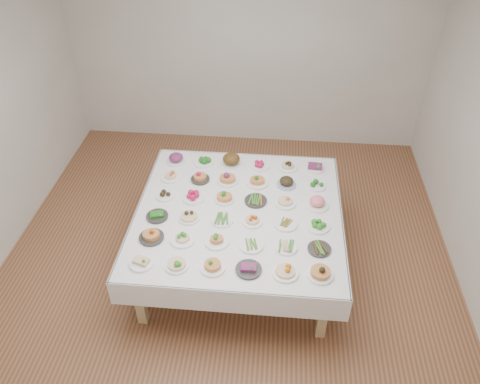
# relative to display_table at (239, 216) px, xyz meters

# --- Properties ---
(room_envelope) EXTENTS (5.02, 5.02, 2.81)m
(room_envelope) POSITION_rel_display_table_xyz_m (-0.12, 0.10, 1.15)
(room_envelope) COLOR #935D3D
(room_envelope) RESTS_ON ground
(display_table) EXTENTS (2.10, 2.10, 0.75)m
(display_table) POSITION_rel_display_table_xyz_m (0.00, 0.00, 0.00)
(display_table) COLOR white
(display_table) RESTS_ON ground
(dish_0) EXTENTS (0.22, 0.22, 0.09)m
(dish_0) POSITION_rel_display_table_xyz_m (-0.80, -0.80, 0.10)
(dish_0) COLOR white
(dish_0) RESTS_ON display_table
(dish_1) EXTENTS (0.21, 0.21, 0.12)m
(dish_1) POSITION_rel_display_table_xyz_m (-0.48, -0.80, 0.13)
(dish_1) COLOR white
(dish_1) RESTS_ON display_table
(dish_2) EXTENTS (0.22, 0.22, 0.12)m
(dish_2) POSITION_rel_display_table_xyz_m (-0.16, -0.80, 0.12)
(dish_2) COLOR white
(dish_2) RESTS_ON display_table
(dish_3) EXTENTS (0.23, 0.23, 0.09)m
(dish_3) POSITION_rel_display_table_xyz_m (0.16, -0.79, 0.10)
(dish_3) COLOR #2E2B29
(dish_3) RESTS_ON display_table
(dish_4) EXTENTS (0.23, 0.23, 0.14)m
(dish_4) POSITION_rel_display_table_xyz_m (0.49, -0.80, 0.13)
(dish_4) COLOR white
(dish_4) RESTS_ON display_table
(dish_5) EXTENTS (0.23, 0.23, 0.13)m
(dish_5) POSITION_rel_display_table_xyz_m (0.79, -0.79, 0.13)
(dish_5) COLOR white
(dish_5) RESTS_ON display_table
(dish_6) EXTENTS (0.24, 0.24, 0.13)m
(dish_6) POSITION_rel_display_table_xyz_m (-0.79, -0.47, 0.13)
(dish_6) COLOR #2E2B29
(dish_6) RESTS_ON display_table
(dish_7) EXTENTS (0.23, 0.23, 0.11)m
(dish_7) POSITION_rel_display_table_xyz_m (-0.49, -0.47, 0.12)
(dish_7) COLOR white
(dish_7) RESTS_ON display_table
(dish_8) EXTENTS (0.22, 0.22, 0.12)m
(dish_8) POSITION_rel_display_table_xyz_m (-0.16, -0.47, 0.12)
(dish_8) COLOR white
(dish_8) RESTS_ON display_table
(dish_9) EXTENTS (0.23, 0.23, 0.05)m
(dish_9) POSITION_rel_display_table_xyz_m (0.16, -0.49, 0.09)
(dish_9) COLOR white
(dish_9) RESTS_ON display_table
(dish_10) EXTENTS (0.21, 0.21, 0.05)m
(dish_10) POSITION_rel_display_table_xyz_m (0.49, -0.48, 0.09)
(dish_10) COLOR white
(dish_10) RESTS_ON display_table
(dish_11) EXTENTS (0.22, 0.22, 0.05)m
(dish_11) POSITION_rel_display_table_xyz_m (0.80, -0.48, 0.09)
(dish_11) COLOR #2E2B29
(dish_11) RESTS_ON display_table
(dish_12) EXTENTS (0.22, 0.22, 0.09)m
(dish_12) POSITION_rel_display_table_xyz_m (-0.80, -0.17, 0.10)
(dish_12) COLOR #2E2B29
(dish_12) RESTS_ON display_table
(dish_13) EXTENTS (0.20, 0.20, 0.11)m
(dish_13) POSITION_rel_display_table_xyz_m (-0.48, -0.17, 0.12)
(dish_13) COLOR white
(dish_13) RESTS_ON display_table
(dish_14) EXTENTS (0.22, 0.22, 0.06)m
(dish_14) POSITION_rel_display_table_xyz_m (-0.15, -0.16, 0.09)
(dish_14) COLOR white
(dish_14) RESTS_ON display_table
(dish_15) EXTENTS (0.20, 0.20, 0.10)m
(dish_15) POSITION_rel_display_table_xyz_m (0.15, -0.16, 0.11)
(dish_15) COLOR white
(dish_15) RESTS_ON display_table
(dish_16) EXTENTS (0.23, 0.23, 0.05)m
(dish_16) POSITION_rel_display_table_xyz_m (0.48, -0.16, 0.09)
(dish_16) COLOR white
(dish_16) RESTS_ON display_table
(dish_17) EXTENTS (0.23, 0.23, 0.10)m
(dish_17) POSITION_rel_display_table_xyz_m (0.79, -0.17, 0.11)
(dish_17) COLOR white
(dish_17) RESTS_ON display_table
(dish_18) EXTENTS (0.20, 0.20, 0.08)m
(dish_18) POSITION_rel_display_table_xyz_m (-0.79, 0.16, 0.10)
(dish_18) COLOR white
(dish_18) RESTS_ON display_table
(dish_19) EXTENTS (0.23, 0.23, 0.10)m
(dish_19) POSITION_rel_display_table_xyz_m (-0.49, 0.15, 0.11)
(dish_19) COLOR white
(dish_19) RESTS_ON display_table
(dish_20) EXTENTS (0.20, 0.20, 0.12)m
(dish_20) POSITION_rel_display_table_xyz_m (-0.16, 0.16, 0.12)
(dish_20) COLOR white
(dish_20) RESTS_ON display_table
(dish_21) EXTENTS (0.23, 0.23, 0.05)m
(dish_21) POSITION_rel_display_table_xyz_m (0.16, 0.16, 0.09)
(dish_21) COLOR #2E2B29
(dish_21) RESTS_ON display_table
(dish_22) EXTENTS (0.22, 0.22, 0.11)m
(dish_22) POSITION_rel_display_table_xyz_m (0.47, 0.16, 0.12)
(dish_22) COLOR white
(dish_22) RESTS_ON display_table
(dish_23) EXTENTS (0.24, 0.24, 0.13)m
(dish_23) POSITION_rel_display_table_xyz_m (0.80, 0.15, 0.13)
(dish_23) COLOR white
(dish_23) RESTS_ON display_table
(dish_24) EXTENTS (0.21, 0.21, 0.11)m
(dish_24) POSITION_rel_display_table_xyz_m (-0.80, 0.48, 0.12)
(dish_24) COLOR white
(dish_24) RESTS_ON display_table
(dish_25) EXTENTS (0.20, 0.20, 0.11)m
(dish_25) POSITION_rel_display_table_xyz_m (-0.47, 0.48, 0.12)
(dish_25) COLOR #2E2B29
(dish_25) RESTS_ON display_table
(dish_26) EXTENTS (0.23, 0.23, 0.14)m
(dish_26) POSITION_rel_display_table_xyz_m (-0.17, 0.48, 0.14)
(dish_26) COLOR white
(dish_26) RESTS_ON display_table
(dish_27) EXTENTS (0.23, 0.23, 0.13)m
(dish_27) POSITION_rel_display_table_xyz_m (0.16, 0.47, 0.12)
(dish_27) COLOR white
(dish_27) RESTS_ON display_table
(dish_28) EXTENTS (0.21, 0.21, 0.12)m
(dish_28) POSITION_rel_display_table_xyz_m (0.48, 0.47, 0.12)
(dish_28) COLOR #4C66B2
(dish_28) RESTS_ON display_table
(dish_29) EXTENTS (0.20, 0.20, 0.09)m
(dish_29) POSITION_rel_display_table_xyz_m (0.80, 0.48, 0.10)
(dish_29) COLOR white
(dish_29) RESTS_ON display_table
(dish_30) EXTENTS (0.22, 0.22, 0.13)m
(dish_30) POSITION_rel_display_table_xyz_m (-0.80, 0.80, 0.13)
(dish_30) COLOR white
(dish_30) RESTS_ON display_table
(dish_31) EXTENTS (0.23, 0.23, 0.10)m
(dish_31) POSITION_rel_display_table_xyz_m (-0.48, 0.81, 0.11)
(dish_31) COLOR white
(dish_31) RESTS_ON display_table
(dish_32) EXTENTS (0.20, 0.20, 0.13)m
(dish_32) POSITION_rel_display_table_xyz_m (-0.16, 0.81, 0.13)
(dish_32) COLOR white
(dish_32) RESTS_ON display_table
(dish_33) EXTENTS (0.21, 0.21, 0.09)m
(dish_33) POSITION_rel_display_table_xyz_m (0.17, 0.79, 0.11)
(dish_33) COLOR white
(dish_33) RESTS_ON display_table
(dish_34) EXTENTS (0.22, 0.22, 0.12)m
(dish_34) POSITION_rel_display_table_xyz_m (0.49, 0.80, 0.12)
(dish_34) COLOR white
(dish_34) RESTS_ON display_table
(dish_35) EXTENTS (0.21, 0.21, 0.09)m
(dish_35) POSITION_rel_display_table_xyz_m (0.80, 0.80, 0.11)
(dish_35) COLOR white
(dish_35) RESTS_ON display_table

